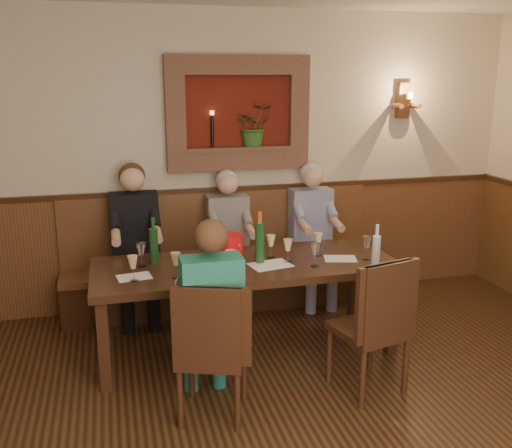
% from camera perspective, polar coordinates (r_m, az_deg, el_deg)
% --- Properties ---
extents(room_shell, '(6.04, 6.04, 2.82)m').
position_cam_1_polar(room_shell, '(2.57, 8.62, 7.60)').
color(room_shell, beige).
rests_on(room_shell, ground).
extents(wainscoting, '(6.02, 6.02, 1.15)m').
position_cam_1_polar(wainscoting, '(3.01, 7.64, -17.77)').
color(wainscoting, '#543518').
rests_on(wainscoting, ground).
extents(wall_niche, '(1.36, 0.30, 1.06)m').
position_cam_1_polar(wall_niche, '(5.44, -1.35, 10.54)').
color(wall_niche, '#60180D').
rests_on(wall_niche, ground).
extents(wall_sconce, '(0.25, 0.20, 0.35)m').
position_cam_1_polar(wall_sconce, '(6.02, 14.57, 11.78)').
color(wall_sconce, '#543518').
rests_on(wall_sconce, ground).
extents(dining_table, '(2.40, 0.90, 0.75)m').
position_cam_1_polar(dining_table, '(4.57, -1.06, -4.79)').
color(dining_table, black).
rests_on(dining_table, ground).
extents(bench, '(3.00, 0.45, 1.11)m').
position_cam_1_polar(bench, '(5.56, -3.33, -5.02)').
color(bench, '#381E0F').
rests_on(bench, ground).
extents(chair_near_left, '(0.55, 0.55, 0.97)m').
position_cam_1_polar(chair_near_left, '(3.88, -4.37, -14.97)').
color(chair_near_left, black).
rests_on(chair_near_left, ground).
extents(chair_near_right, '(0.54, 0.54, 1.01)m').
position_cam_1_polar(chair_near_right, '(4.23, 11.26, -12.40)').
color(chair_near_right, black).
rests_on(chair_near_right, ground).
extents(person_bench_left, '(0.43, 0.53, 1.45)m').
position_cam_1_polar(person_bench_left, '(5.28, -11.83, -3.28)').
color(person_bench_left, black).
rests_on(person_bench_left, ground).
extents(person_bench_mid, '(0.39, 0.48, 1.35)m').
position_cam_1_polar(person_bench_mid, '(5.40, -2.64, -3.07)').
color(person_bench_mid, '#5F5957').
rests_on(person_bench_mid, ground).
extents(person_bench_right, '(0.40, 0.49, 1.38)m').
position_cam_1_polar(person_bench_right, '(5.61, 5.69, -2.26)').
color(person_bench_right, navy).
rests_on(person_bench_right, ground).
extents(person_chair_front, '(0.39, 0.47, 1.35)m').
position_cam_1_polar(person_chair_front, '(3.83, -4.59, -10.79)').
color(person_chair_front, '#195A5A').
rests_on(person_chair_front, ground).
extents(spittoon_bucket, '(0.24, 0.24, 0.25)m').
position_cam_1_polar(spittoon_bucket, '(4.45, -2.72, -2.63)').
color(spittoon_bucket, red).
rests_on(spittoon_bucket, dining_table).
extents(wine_bottle_green_a, '(0.08, 0.08, 0.41)m').
position_cam_1_polar(wine_bottle_green_a, '(4.50, 0.37, -1.78)').
color(wine_bottle_green_a, '#19471E').
rests_on(wine_bottle_green_a, dining_table).
extents(wine_bottle_green_b, '(0.08, 0.08, 0.37)m').
position_cam_1_polar(wine_bottle_green_b, '(4.56, -10.17, -2.08)').
color(wine_bottle_green_b, '#19471E').
rests_on(wine_bottle_green_b, dining_table).
extents(water_bottle, '(0.07, 0.07, 0.35)m').
position_cam_1_polar(water_bottle, '(4.48, 11.92, -2.64)').
color(water_bottle, silver).
rests_on(water_bottle, dining_table).
extents(tasting_sheet_a, '(0.27, 0.20, 0.00)m').
position_cam_1_polar(tasting_sheet_a, '(4.33, -12.09, -5.19)').
color(tasting_sheet_a, white).
rests_on(tasting_sheet_a, dining_table).
extents(tasting_sheet_b, '(0.36, 0.28, 0.00)m').
position_cam_1_polar(tasting_sheet_b, '(4.49, 1.44, -4.11)').
color(tasting_sheet_b, white).
rests_on(tasting_sheet_b, dining_table).
extents(tasting_sheet_c, '(0.30, 0.25, 0.00)m').
position_cam_1_polar(tasting_sheet_c, '(4.69, 8.43, -3.44)').
color(tasting_sheet_c, white).
rests_on(tasting_sheet_c, dining_table).
extents(tasting_sheet_d, '(0.29, 0.24, 0.00)m').
position_cam_1_polar(tasting_sheet_d, '(4.21, -6.21, -5.52)').
color(tasting_sheet_d, white).
rests_on(tasting_sheet_d, dining_table).
extents(wine_glass_0, '(0.08, 0.08, 0.19)m').
position_cam_1_polar(wine_glass_0, '(4.22, -12.19, -4.37)').
color(wine_glass_0, '#E4CF88').
rests_on(wine_glass_0, dining_table).
extents(wine_glass_1, '(0.08, 0.08, 0.19)m').
position_cam_1_polar(wine_glass_1, '(4.51, -11.39, -3.07)').
color(wine_glass_1, white).
rests_on(wine_glass_1, dining_table).
extents(wine_glass_2, '(0.08, 0.08, 0.19)m').
position_cam_1_polar(wine_glass_2, '(4.23, -8.02, -4.10)').
color(wine_glass_2, '#E4CF88').
rests_on(wine_glass_2, dining_table).
extents(wine_glass_3, '(0.08, 0.08, 0.19)m').
position_cam_1_polar(wine_glass_3, '(4.60, -4.60, -2.48)').
color(wine_glass_3, white).
rests_on(wine_glass_3, dining_table).
extents(wine_glass_4, '(0.08, 0.08, 0.19)m').
position_cam_1_polar(wine_glass_4, '(4.41, -1.99, -3.18)').
color(wine_glass_4, '#E4CF88').
rests_on(wine_glass_4, dining_table).
extents(wine_glass_5, '(0.08, 0.08, 0.19)m').
position_cam_1_polar(wine_glass_5, '(4.65, 1.49, -2.25)').
color(wine_glass_5, '#E4CF88').
rests_on(wine_glass_5, dining_table).
extents(wine_glass_6, '(0.08, 0.08, 0.19)m').
position_cam_1_polar(wine_glass_6, '(4.45, 5.94, -3.09)').
color(wine_glass_6, white).
rests_on(wine_glass_6, dining_table).
extents(wine_glass_7, '(0.08, 0.08, 0.19)m').
position_cam_1_polar(wine_glass_7, '(4.73, 6.23, -2.02)').
color(wine_glass_7, '#E4CF88').
rests_on(wine_glass_7, dining_table).
extents(wine_glass_8, '(0.08, 0.08, 0.19)m').
position_cam_1_polar(wine_glass_8, '(4.69, 10.99, -2.35)').
color(wine_glass_8, white).
rests_on(wine_glass_8, dining_table).
extents(wine_glass_9, '(0.08, 0.08, 0.19)m').
position_cam_1_polar(wine_glass_9, '(4.25, -2.56, -3.88)').
color(wine_glass_9, '#E4CF88').
rests_on(wine_glass_9, dining_table).
extents(wine_glass_10, '(0.08, 0.08, 0.19)m').
position_cam_1_polar(wine_glass_10, '(4.54, 3.20, -2.69)').
color(wine_glass_10, '#E4CF88').
rests_on(wine_glass_10, dining_table).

